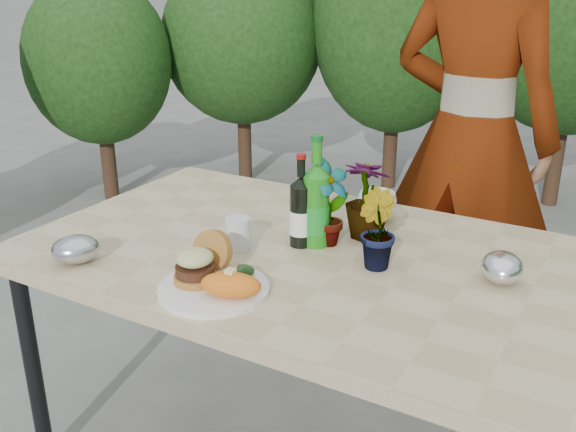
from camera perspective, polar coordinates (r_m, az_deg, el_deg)
The scene contains 17 objects.
patio_table at distance 1.88m, azimuth 1.22°, elevation -4.58°, with size 1.60×1.00×0.75m.
shrub_hedge at distance 3.09m, azimuth 22.95°, elevation 12.42°, with size 6.80×5.17×2.22m.
dinner_plate at distance 1.63m, azimuth -6.63°, elevation -6.49°, with size 0.28×0.28×0.01m, color white.
burger_stack at distance 1.65m, azimuth -7.87°, elevation -4.12°, with size 0.11×0.16×0.11m.
sweet_potato at distance 1.56m, azimuth -5.09°, elevation -6.12°, with size 0.15×0.08×0.06m, color orange.
grilled_veg at distance 1.67m, azimuth -4.30°, elevation -4.76°, with size 0.08×0.05×0.03m.
wine_bottle at distance 1.85m, azimuth 1.14°, elevation 0.31°, with size 0.07×0.07×0.28m.
sparkling_water at distance 1.84m, azimuth 2.50°, elevation 0.88°, with size 0.08×0.08×0.33m.
plastic_cup at distance 1.85m, azimuth -4.45°, elevation -1.56°, with size 0.07×0.07×0.10m, color silver.
seedling_left at distance 1.84m, azimuth 3.65°, elevation 1.09°, with size 0.13×0.09×0.26m, color #1F521C.
seedling_mid at distance 1.73m, azimuth 7.81°, elevation -1.21°, with size 0.12×0.09×0.21m, color #21591E.
seedling_right at distance 1.92m, azimuth 7.04°, elevation 1.56°, with size 0.14×0.14×0.24m, color #25551D.
blue_bowl at distance 2.07m, azimuth 7.90°, elevation 0.84°, with size 0.12×0.12×0.10m, color white.
foil_packet_left at distance 1.85m, azimuth -18.36°, elevation -2.83°, with size 0.13×0.11×0.08m, color #ACAEB3.
foil_packet_right at distance 1.74m, azimuth 18.49°, elevation -4.35°, with size 0.13×0.11×0.08m, color silver.
person at distance 2.56m, azimuth 15.97°, elevation 6.80°, with size 0.66×0.44×1.82m, color #A47352.
terracotta_pot at distance 4.48m, azimuth -7.09°, elevation 2.21°, with size 0.17×0.17×0.14m.
Camera 1 is at (0.81, -1.49, 1.51)m, focal length 40.00 mm.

